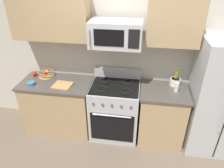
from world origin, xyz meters
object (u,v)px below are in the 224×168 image
Objects in this scene: utensil_crock at (175,81)px; apple_loose at (34,74)px; microwave at (116,34)px; bottle_vinegar at (177,86)px; cutting_board at (62,85)px; refrigerator at (220,98)px; range_oven at (115,109)px; fruit_basket at (46,74)px; prep_bowl at (31,83)px.

utensil_crock reaches higher than apple_loose.
bottle_vinegar is (0.91, -0.03, -0.73)m from microwave.
utensil_crock is 1.02× the size of cutting_board.
utensil_crock is 1.75m from cutting_board.
refrigerator is 1.76m from microwave.
refrigerator is at bearing -0.64° from range_oven.
fruit_basket is at bearing 172.10° from range_oven.
utensil_crock reaches higher than bottle_vinegar.
range_oven is 1.05m from bottle_vinegar.
prep_bowl is (-0.12, -0.30, -0.03)m from fruit_basket.
refrigerator is 6.88× the size of fruit_basket.
cutting_board is (0.38, -0.26, -0.04)m from fruit_basket.
microwave is at bearing -5.19° from apple_loose.
range_oven is at bearing 5.91° from prep_bowl.
fruit_basket reaches higher than cutting_board.
range_oven is 1.40m from prep_bowl.
microwave is 5.57× the size of prep_bowl.
apple_loose is at bearing 176.19° from bottle_vinegar.
bottle_vinegar is at bearing -3.81° from apple_loose.
range_oven is 0.62× the size of refrigerator.
cutting_board is at bearing -178.22° from refrigerator.
microwave is at bearing 90.07° from range_oven.
cutting_board is (-0.81, -0.09, 0.44)m from range_oven.
bottle_vinegar is at bearing -4.47° from fruit_basket.
utensil_crock is 2.31m from apple_loose.
prep_bowl is (-1.31, -0.14, 0.46)m from range_oven.
fruit_basket is 1.99× the size of prep_bowl.
refrigerator is 2.46× the size of microwave.
microwave reaches higher than utensil_crock.
range_oven is 3.75× the size of utensil_crock.
microwave reaches higher than prep_bowl.
microwave reaches higher than apple_loose.
bottle_vinegar is (1.73, 0.09, 0.08)m from cutting_board.
apple_loose is (-0.21, -0.01, -0.01)m from fruit_basket.
cutting_board is at bearing -173.67° from range_oven.
range_oven reaches higher than cutting_board.
utensil_crock is (0.91, 0.19, 0.50)m from range_oven.
refrigerator reaches higher than range_oven.
fruit_basket is (-1.19, 0.17, 0.49)m from range_oven.
range_oven is 0.93m from cutting_board.
microwave is 3.51× the size of bottle_vinegar.
apple_loose is (-1.40, 0.15, 0.48)m from range_oven.
cutting_board is at bearing 5.23° from prep_bowl.
prep_bowl is at bearing -73.66° from apple_loose.
microwave reaches higher than range_oven.
microwave is at bearing 178.31° from bottle_vinegar.
utensil_crock is at bearing 8.46° from prep_bowl.
refrigerator is 6.00× the size of utensil_crock.
refrigerator reaches higher than utensil_crock.
utensil_crock is (0.91, 0.17, -0.75)m from microwave.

